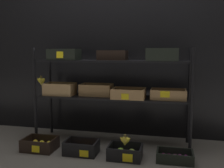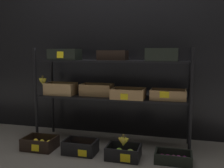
{
  "view_description": "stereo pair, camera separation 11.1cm",
  "coord_description": "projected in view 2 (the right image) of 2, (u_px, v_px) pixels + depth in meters",
  "views": [
    {
      "loc": [
        0.63,
        -2.78,
        1.04
      ],
      "look_at": [
        0.0,
        0.0,
        0.68
      ],
      "focal_mm": 41.36,
      "sensor_mm": 36.0,
      "label": 1
    },
    {
      "loc": [
        0.73,
        -2.75,
        1.04
      ],
      "look_at": [
        0.0,
        0.0,
        0.68
      ],
      "focal_mm": 41.36,
      "sensor_mm": 36.0,
      "label": 2
    }
  ],
  "objects": [
    {
      "name": "storefront_wall",
      "position": [
        120.0,
        62.0,
        3.22
      ],
      "size": [
        4.09,
        0.12,
        1.81
      ],
      "primitive_type": "cube",
      "color": "black",
      "rests_on": "ground_plane"
    },
    {
      "name": "crate_ground_lemon",
      "position": [
        40.0,
        144.0,
        2.77
      ],
      "size": [
        0.34,
        0.26,
        0.13
      ],
      "color": "black",
      "rests_on": "ground_plane"
    },
    {
      "name": "ground_plane",
      "position": [
        112.0,
        142.0,
        2.96
      ],
      "size": [
        10.0,
        10.0,
        0.0
      ],
      "primitive_type": "plane",
      "color": "#605B56"
    },
    {
      "name": "crate_ground_tangerine",
      "position": [
        81.0,
        148.0,
        2.65
      ],
      "size": [
        0.33,
        0.23,
        0.14
      ],
      "color": "black",
      "rests_on": "ground_plane"
    },
    {
      "name": "banana_bunch_loose",
      "position": [
        123.0,
        141.0,
        2.5
      ],
      "size": [
        0.12,
        0.04,
        0.11
      ],
      "color": "brown",
      "rests_on": "crate_ground_apple_green"
    },
    {
      "name": "crate_ground_plum",
      "position": [
        173.0,
        158.0,
        2.43
      ],
      "size": [
        0.34,
        0.21,
        0.1
      ],
      "color": "black",
      "rests_on": "ground_plane"
    },
    {
      "name": "display_rack",
      "position": [
        110.0,
        80.0,
        2.87
      ],
      "size": [
        1.8,
        0.42,
        1.08
      ],
      "color": "black",
      "rests_on": "ground_plane"
    },
    {
      "name": "crate_ground_apple_green",
      "position": [
        124.0,
        153.0,
        2.52
      ],
      "size": [
        0.33,
        0.25,
        0.13
      ],
      "color": "black",
      "rests_on": "ground_plane"
    }
  ]
}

